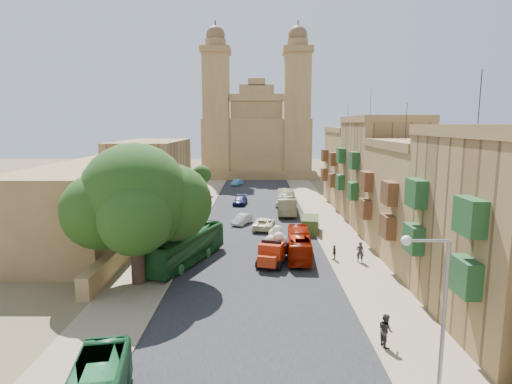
{
  "coord_description": "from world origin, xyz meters",
  "views": [
    {
      "loc": [
        0.17,
        -29.3,
        12.81
      ],
      "look_at": [
        0.0,
        26.0,
        4.0
      ],
      "focal_mm": 30.0,
      "sensor_mm": 36.0,
      "label": 1
    }
  ],
  "objects_px": {
    "street_tree_b": "(177,198)",
    "pedestrian_a": "(360,252)",
    "bus_cream_east": "(286,202)",
    "street_tree_a": "(155,218)",
    "street_tree_d": "(202,175)",
    "bus_red_east": "(299,244)",
    "olive_pickup": "(310,225)",
    "church": "(257,137)",
    "car_dkblue": "(240,200)",
    "car_white_b": "(281,202)",
    "car_white_a": "(242,219)",
    "street_tree_c": "(192,184)",
    "car_blue_b": "(237,182)",
    "pedestrian_c": "(334,252)",
    "pedestrian_b": "(386,330)",
    "bus_green_north": "(185,247)",
    "ficus_tree": "(137,201)",
    "car_blue_a": "(216,226)",
    "red_truck": "(275,247)",
    "car_cream": "(264,223)",
    "streetlamp": "(434,304)"
  },
  "relations": [
    {
      "from": "street_tree_a",
      "to": "car_white_b",
      "type": "relative_size",
      "value": 1.29
    },
    {
      "from": "olive_pickup",
      "to": "car_blue_b",
      "type": "relative_size",
      "value": 1.19
    },
    {
      "from": "olive_pickup",
      "to": "car_dkblue",
      "type": "distance_m",
      "value": 19.78
    },
    {
      "from": "pedestrian_a",
      "to": "pedestrian_c",
      "type": "height_order",
      "value": "pedestrian_a"
    },
    {
      "from": "street_tree_b",
      "to": "pedestrian_b",
      "type": "bearing_deg",
      "value": -59.57
    },
    {
      "from": "olive_pickup",
      "to": "car_white_b",
      "type": "distance_m",
      "value": 16.41
    },
    {
      "from": "street_tree_a",
      "to": "pedestrian_c",
      "type": "height_order",
      "value": "street_tree_a"
    },
    {
      "from": "street_tree_a",
      "to": "olive_pickup",
      "type": "relative_size",
      "value": 1.16
    },
    {
      "from": "bus_cream_east",
      "to": "street_tree_b",
      "type": "bearing_deg",
      "value": 32.57
    },
    {
      "from": "church",
      "to": "car_cream",
      "type": "relative_size",
      "value": 6.98
    },
    {
      "from": "church",
      "to": "bus_cream_east",
      "type": "bearing_deg",
      "value": -84.5
    },
    {
      "from": "streetlamp",
      "to": "street_tree_b",
      "type": "bearing_deg",
      "value": 116.21
    },
    {
      "from": "streetlamp",
      "to": "car_blue_b",
      "type": "distance_m",
      "value": 73.09
    },
    {
      "from": "street_tree_b",
      "to": "pedestrian_a",
      "type": "height_order",
      "value": "street_tree_b"
    },
    {
      "from": "car_white_b",
      "to": "pedestrian_a",
      "type": "bearing_deg",
      "value": 109.69
    },
    {
      "from": "street_tree_d",
      "to": "bus_cream_east",
      "type": "distance_m",
      "value": 21.39
    },
    {
      "from": "car_cream",
      "to": "red_truck",
      "type": "bearing_deg",
      "value": 101.74
    },
    {
      "from": "street_tree_c",
      "to": "car_white_a",
      "type": "distance_m",
      "value": 14.39
    },
    {
      "from": "ficus_tree",
      "to": "bus_cream_east",
      "type": "height_order",
      "value": "ficus_tree"
    },
    {
      "from": "street_tree_a",
      "to": "street_tree_d",
      "type": "relative_size",
      "value": 0.99
    },
    {
      "from": "car_white_b",
      "to": "car_dkblue",
      "type": "bearing_deg",
      "value": -4.1
    },
    {
      "from": "car_white_b",
      "to": "pedestrian_b",
      "type": "bearing_deg",
      "value": 102.63
    },
    {
      "from": "bus_red_east",
      "to": "red_truck",
      "type": "bearing_deg",
      "value": 39.42
    },
    {
      "from": "church",
      "to": "streetlamp",
      "type": "bearing_deg",
      "value": -85.13
    },
    {
      "from": "street_tree_a",
      "to": "street_tree_d",
      "type": "distance_m",
      "value": 36.0
    },
    {
      "from": "church",
      "to": "red_truck",
      "type": "height_order",
      "value": "church"
    },
    {
      "from": "bus_cream_east",
      "to": "car_white_b",
      "type": "distance_m",
      "value": 4.46
    },
    {
      "from": "bus_red_east",
      "to": "olive_pickup",
      "type": "bearing_deg",
      "value": -99.87
    },
    {
      "from": "ficus_tree",
      "to": "street_tree_a",
      "type": "relative_size",
      "value": 2.11
    },
    {
      "from": "car_blue_a",
      "to": "street_tree_b",
      "type": "bearing_deg",
      "value": 140.01
    },
    {
      "from": "bus_cream_east",
      "to": "pedestrian_c",
      "type": "height_order",
      "value": "bus_cream_east"
    },
    {
      "from": "olive_pickup",
      "to": "car_white_b",
      "type": "bearing_deg",
      "value": 98.92
    },
    {
      "from": "car_dkblue",
      "to": "car_white_a",
      "type": "bearing_deg",
      "value": -80.57
    },
    {
      "from": "car_dkblue",
      "to": "pedestrian_c",
      "type": "bearing_deg",
      "value": -64.19
    },
    {
      "from": "street_tree_b",
      "to": "red_truck",
      "type": "distance_m",
      "value": 19.02
    },
    {
      "from": "bus_cream_east",
      "to": "pedestrian_c",
      "type": "distance_m",
      "value": 22.67
    },
    {
      "from": "bus_red_east",
      "to": "pedestrian_c",
      "type": "xyz_separation_m",
      "value": [
        3.26,
        -1.06,
        -0.5
      ]
    },
    {
      "from": "street_tree_a",
      "to": "car_blue_a",
      "type": "height_order",
      "value": "street_tree_a"
    },
    {
      "from": "car_white_b",
      "to": "pedestrian_a",
      "type": "height_order",
      "value": "pedestrian_a"
    },
    {
      "from": "bus_green_north",
      "to": "bus_red_east",
      "type": "xyz_separation_m",
      "value": [
        10.74,
        2.02,
        -0.34
      ]
    },
    {
      "from": "car_blue_a",
      "to": "olive_pickup",
      "type": "bearing_deg",
      "value": -14.74
    },
    {
      "from": "ficus_tree",
      "to": "car_white_b",
      "type": "bearing_deg",
      "value": 67.8
    },
    {
      "from": "red_truck",
      "to": "car_blue_b",
      "type": "bearing_deg",
      "value": 96.65
    },
    {
      "from": "street_tree_a",
      "to": "street_tree_b",
      "type": "bearing_deg",
      "value": 90.0
    },
    {
      "from": "ficus_tree",
      "to": "street_tree_c",
      "type": "distance_m",
      "value": 32.14
    },
    {
      "from": "street_tree_a",
      "to": "bus_green_north",
      "type": "bearing_deg",
      "value": -40.89
    },
    {
      "from": "bus_red_east",
      "to": "car_dkblue",
      "type": "relative_size",
      "value": 1.85
    },
    {
      "from": "bus_cream_east",
      "to": "car_cream",
      "type": "relative_size",
      "value": 2.08
    },
    {
      "from": "car_white_b",
      "to": "church",
      "type": "bearing_deg",
      "value": -76.9
    },
    {
      "from": "car_blue_a",
      "to": "pedestrian_c",
      "type": "distance_m",
      "value": 16.73
    }
  ]
}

